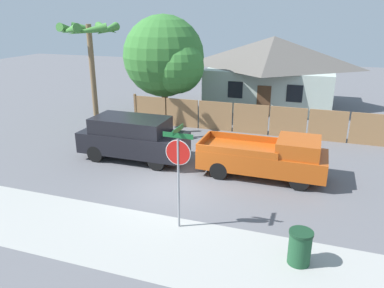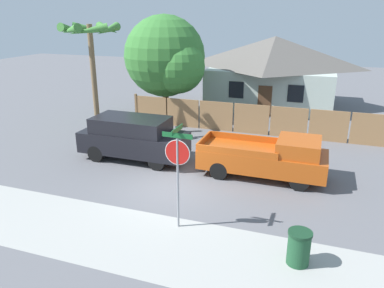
{
  "view_description": "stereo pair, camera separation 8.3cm",
  "coord_description": "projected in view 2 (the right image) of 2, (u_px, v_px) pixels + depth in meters",
  "views": [
    {
      "loc": [
        5.04,
        -12.24,
        6.5
      ],
      "look_at": [
        0.53,
        0.91,
        1.6
      ],
      "focal_mm": 35.0,
      "sensor_mm": 36.0,
      "label": 1
    },
    {
      "loc": [
        5.12,
        -12.21,
        6.5
      ],
      "look_at": [
        0.53,
        0.91,
        1.6
      ],
      "focal_mm": 35.0,
      "sensor_mm": 36.0,
      "label": 2
    }
  ],
  "objects": [
    {
      "name": "sidewalk_strip",
      "position": [
        127.0,
        238.0,
        11.42
      ],
      "size": [
        36.0,
        3.2,
        0.01
      ],
      "color": "#A3A39E",
      "rests_on": "ground"
    },
    {
      "name": "red_suv",
      "position": [
        133.0,
        137.0,
        17.26
      ],
      "size": [
        4.92,
        2.02,
        1.99
      ],
      "rotation": [
        0.0,
        0.0,
        0.0
      ],
      "color": "black",
      "rests_on": "ground"
    },
    {
      "name": "palm_tree",
      "position": [
        90.0,
        39.0,
        19.21
      ],
      "size": [
        2.96,
        3.17,
        6.03
      ],
      "color": "brown",
      "rests_on": "ground"
    },
    {
      "name": "ground_plane",
      "position": [
        171.0,
        188.0,
        14.63
      ],
      "size": [
        80.0,
        80.0,
        0.0
      ],
      "primitive_type": "plane",
      "color": "slate"
    },
    {
      "name": "stop_sign",
      "position": [
        178.0,
        161.0,
        11.28
      ],
      "size": [
        0.96,
        0.87,
        3.33
      ],
      "rotation": [
        0.0,
        0.0,
        -0.01
      ],
      "color": "gray",
      "rests_on": "ground"
    },
    {
      "name": "wooden_fence",
      "position": [
        251.0,
        119.0,
        20.99
      ],
      "size": [
        14.51,
        0.12,
        1.79
      ],
      "color": "#997047",
      "rests_on": "ground"
    },
    {
      "name": "house",
      "position": [
        273.0,
        70.0,
        27.16
      ],
      "size": [
        9.26,
        7.48,
        4.92
      ],
      "color": "#B2C1B7",
      "rests_on": "ground"
    },
    {
      "name": "oak_tree",
      "position": [
        167.0,
        58.0,
        23.42
      ],
      "size": [
        5.34,
        5.09,
        6.44
      ],
      "color": "brown",
      "rests_on": "ground"
    },
    {
      "name": "trash_bin",
      "position": [
        299.0,
        248.0,
        10.1
      ],
      "size": [
        0.65,
        0.65,
        0.99
      ],
      "color": "#1E4C2D",
      "rests_on": "ground"
    },
    {
      "name": "orange_pickup",
      "position": [
        268.0,
        157.0,
        15.41
      ],
      "size": [
        5.17,
        2.02,
        1.77
      ],
      "rotation": [
        0.0,
        0.0,
        0.0
      ],
      "color": "#B74C14",
      "rests_on": "ground"
    }
  ]
}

